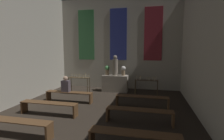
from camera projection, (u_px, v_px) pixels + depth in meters
name	position (u px, v px, depth m)	size (l,w,h in m)	color
wall_back	(118.00, 43.00, 10.49)	(7.46, 0.16, 5.40)	#B2AD9E
wall_left	(2.00, 41.00, 6.70)	(0.12, 9.65, 5.40)	#B2AD9E
wall_right	(212.00, 38.00, 5.08)	(0.12, 9.65, 5.40)	#B2AD9E
altar	(115.00, 83.00, 9.85)	(1.42, 0.59, 0.92)	gray
statue	(115.00, 66.00, 9.73)	(0.30, 0.30, 1.12)	gray
flower_vase_left	(107.00, 70.00, 9.86)	(0.26, 0.26, 0.53)	#937A5B
flower_vase_right	(123.00, 70.00, 9.65)	(0.26, 0.26, 0.53)	#937A5B
candle_rack_left	(79.00, 80.00, 9.25)	(1.12, 0.37, 1.10)	#473823
candle_rack_right	(146.00, 83.00, 8.47)	(1.12, 0.37, 1.10)	#473823
pew_second_left	(15.00, 124.00, 4.79)	(2.15, 0.36, 0.47)	brown
pew_second_right	(134.00, 137.00, 4.07)	(2.15, 0.36, 0.47)	brown
pew_third_left	(49.00, 106.00, 6.34)	(2.15, 0.36, 0.47)	brown
pew_third_right	(139.00, 113.00, 5.62)	(2.15, 0.36, 0.47)	brown
pew_back_left	(69.00, 94.00, 7.90)	(2.15, 0.36, 0.47)	brown
pew_back_right	(142.00, 99.00, 7.18)	(2.15, 0.36, 0.47)	brown
person_seated	(66.00, 85.00, 7.88)	(0.36, 0.24, 0.72)	#564C56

